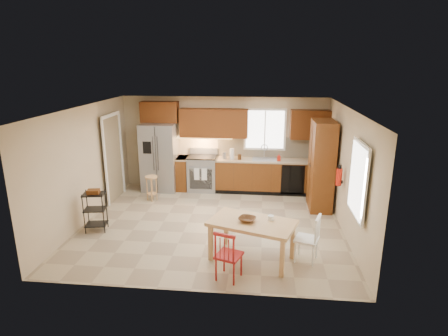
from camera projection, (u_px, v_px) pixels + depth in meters
name	position (u px, v px, depth m)	size (l,w,h in m)	color
floor	(212.00, 224.00, 8.13)	(5.50, 5.50, 0.00)	tan
ceiling	(211.00, 108.00, 7.44)	(5.50, 5.00, 0.02)	silver
wall_back	(224.00, 143.00, 10.17)	(5.50, 0.02, 2.50)	#CCB793
wall_front	(188.00, 216.00, 5.39)	(5.50, 0.02, 2.50)	#CCB793
wall_left	(85.00, 165.00, 8.05)	(0.02, 5.00, 2.50)	#CCB793
wall_right	(347.00, 172.00, 7.51)	(0.02, 5.00, 2.50)	#CCB793
refrigerator	(160.00, 157.00, 10.08)	(0.92, 0.75, 1.82)	gray
range_stove	(203.00, 174.00, 10.15)	(0.76, 0.63, 0.92)	gray
base_cabinet_narrow	(183.00, 173.00, 10.22)	(0.30, 0.60, 0.90)	brown
base_cabinet_run	(271.00, 176.00, 9.98)	(2.92, 0.60, 0.90)	brown
dishwasher	(293.00, 180.00, 9.65)	(0.60, 0.02, 0.78)	black
backsplash	(271.00, 147.00, 10.05)	(2.92, 0.03, 0.55)	beige
upper_over_fridge	(160.00, 112.00, 9.94)	(1.00, 0.35, 0.55)	#5A2C0F
upper_left_block	(214.00, 123.00, 9.87)	(1.80, 0.35, 0.75)	#5A2C0F
upper_right_block	(310.00, 125.00, 9.63)	(1.00, 0.35, 0.75)	#5A2C0F
window_back	(265.00, 129.00, 9.94)	(1.12, 0.04, 1.12)	white
sink	(264.00, 161.00, 9.89)	(0.62, 0.46, 0.16)	gray
undercab_glow	(203.00, 138.00, 9.99)	(1.60, 0.30, 0.01)	#FFBF66
soap_bottle	(279.00, 157.00, 9.72)	(0.09, 0.09, 0.19)	red
paper_towel	(232.00, 154.00, 9.87)	(0.12, 0.12, 0.28)	white
canister_steel	(224.00, 156.00, 9.91)	(0.11, 0.11, 0.18)	gray
canister_wood	(239.00, 157.00, 9.84)	(0.10, 0.10, 0.14)	#532F16
pantry	(321.00, 165.00, 8.75)	(0.50, 0.95, 2.10)	brown
fire_extinguisher	(339.00, 177.00, 7.71)	(0.12, 0.12, 0.36)	red
window_right	(358.00, 180.00, 6.37)	(0.04, 1.02, 1.32)	white
doorway	(113.00, 159.00, 9.34)	(0.04, 0.95, 2.10)	#8C7A59
dining_table	(252.00, 241.00, 6.58)	(1.46, 0.82, 0.71)	tan
chair_red	(229.00, 254.00, 5.98)	(0.40, 0.40, 0.85)	maroon
chair_white	(307.00, 238.00, 6.52)	(0.40, 0.40, 0.85)	white
table_bowl	(247.00, 222.00, 6.49)	(0.29, 0.29, 0.07)	#532F16
table_jar	(271.00, 219.00, 6.53)	(0.10, 0.10, 0.12)	white
bar_stool	(152.00, 188.00, 9.41)	(0.31, 0.31, 0.64)	tan
utility_cart	(95.00, 211.00, 7.69)	(0.43, 0.33, 0.85)	black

